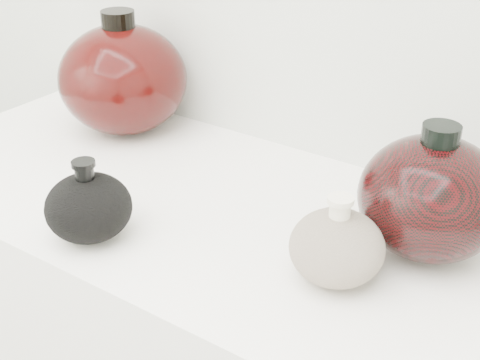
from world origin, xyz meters
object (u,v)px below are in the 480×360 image
Objects in this scene: cream_gourd_vase at (337,247)px; left_round_pot at (123,79)px; black_gourd_vase at (89,207)px; right_round_pot at (431,197)px.

cream_gourd_vase is 0.59m from left_round_pot.
left_round_pot is (-0.55, 0.20, 0.05)m from cream_gourd_vase.
black_gourd_vase is 0.38m from left_round_pot.
right_round_pot is at bearing -6.44° from left_round_pot.
cream_gourd_vase is 0.15m from right_round_pot.
cream_gourd_vase is at bearing -118.92° from right_round_pot.
right_round_pot reaches higher than black_gourd_vase.
black_gourd_vase is at bearing -149.52° from right_round_pot.
left_round_pot is 1.10× the size of right_round_pot.
black_gourd_vase is 0.47m from right_round_pot.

